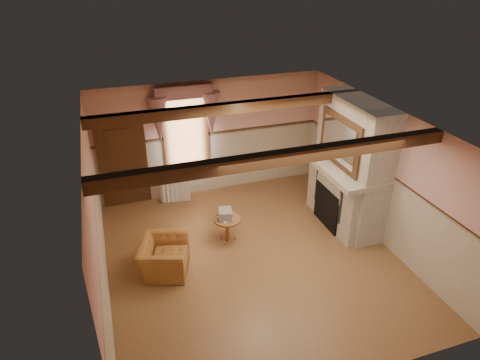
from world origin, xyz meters
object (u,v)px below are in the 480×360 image
object	(u,v)px
mantel_clock	(332,151)
side_table	(227,230)
armchair	(164,257)
radiator	(175,189)
oil_lamp	(333,149)
bowl	(347,164)

from	to	relation	value
mantel_clock	side_table	bearing A→B (deg)	-170.54
armchair	mantel_clock	bearing A→B (deg)	-58.10
radiator	oil_lamp	xyz separation A→B (m)	(3.24, -1.60, 1.26)
radiator	oil_lamp	distance (m)	3.83
armchair	oil_lamp	distance (m)	4.22
armchair	oil_lamp	world-z (taller)	oil_lamp
armchair	side_table	world-z (taller)	armchair
side_table	mantel_clock	world-z (taller)	mantel_clock
side_table	mantel_clock	distance (m)	2.86
bowl	oil_lamp	xyz separation A→B (m)	(0.00, 0.57, 0.10)
side_table	radiator	distance (m)	2.11
radiator	side_table	bearing A→B (deg)	-62.87
mantel_clock	oil_lamp	bearing A→B (deg)	-90.00
side_table	mantel_clock	bearing A→B (deg)	9.46
mantel_clock	oil_lamp	world-z (taller)	oil_lamp
side_table	radiator	bearing A→B (deg)	109.35
radiator	bowl	world-z (taller)	bowl
armchair	side_table	xyz separation A→B (m)	(1.39, 0.52, -0.04)
side_table	bowl	size ratio (longest dim) A/B	1.79
side_table	oil_lamp	xyz separation A→B (m)	(2.54, 0.39, 1.29)
side_table	bowl	bearing A→B (deg)	-3.99
mantel_clock	armchair	bearing A→B (deg)	-166.50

